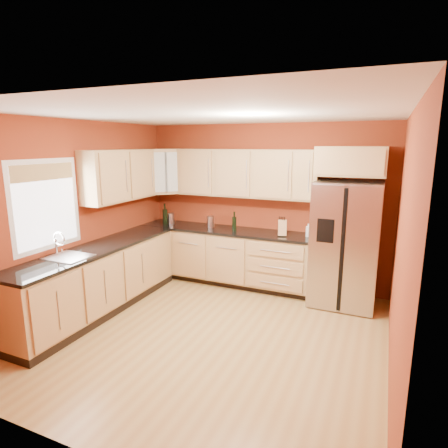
{
  "coord_description": "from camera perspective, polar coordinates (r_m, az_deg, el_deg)",
  "views": [
    {
      "loc": [
        1.83,
        -3.77,
        2.28
      ],
      "look_at": [
        -0.21,
        0.9,
        1.19
      ],
      "focal_mm": 30.0,
      "sensor_mm": 36.0,
      "label": 1
    }
  ],
  "objects": [
    {
      "name": "floor",
      "position": [
        4.77,
        -2.06,
        -16.47
      ],
      "size": [
        4.0,
        4.0,
        0.0
      ],
      "primitive_type": "plane",
      "color": "#A47A3F",
      "rests_on": "ground"
    },
    {
      "name": "ceiling",
      "position": [
        4.2,
        -2.34,
        16.43
      ],
      "size": [
        4.0,
        4.0,
        0.0
      ],
      "primitive_type": "plane",
      "color": "silver",
      "rests_on": "wall_back"
    },
    {
      "name": "wall_back",
      "position": [
        6.13,
        5.96,
        2.83
      ],
      "size": [
        4.0,
        0.04,
        2.6
      ],
      "primitive_type": "cube",
      "color": "maroon",
      "rests_on": "floor"
    },
    {
      "name": "wall_front",
      "position": [
        2.73,
        -21.05,
        -9.86
      ],
      "size": [
        4.0,
        0.04,
        2.6
      ],
      "primitive_type": "cube",
      "color": "maroon",
      "rests_on": "floor"
    },
    {
      "name": "wall_left",
      "position": [
        5.46,
        -21.45,
        0.9
      ],
      "size": [
        0.04,
        4.0,
        2.6
      ],
      "primitive_type": "cube",
      "color": "maroon",
      "rests_on": "floor"
    },
    {
      "name": "wall_right",
      "position": [
        3.9,
        25.37,
        -3.68
      ],
      "size": [
        0.04,
        4.0,
        2.6
      ],
      "primitive_type": "cube",
      "color": "maroon",
      "rests_on": "floor"
    },
    {
      "name": "base_cabinets_back",
      "position": [
        6.24,
        0.11,
        -5.05
      ],
      "size": [
        2.9,
        0.6,
        0.88
      ],
      "primitive_type": "cube",
      "color": "tan",
      "rests_on": "floor"
    },
    {
      "name": "base_cabinets_left",
      "position": [
        5.48,
        -18.5,
        -8.18
      ],
      "size": [
        0.6,
        2.8,
        0.88
      ],
      "primitive_type": "cube",
      "color": "tan",
      "rests_on": "floor"
    },
    {
      "name": "countertop_back",
      "position": [
        6.12,
        0.08,
        -0.95
      ],
      "size": [
        2.9,
        0.62,
        0.04
      ],
      "primitive_type": "cube",
      "color": "black",
      "rests_on": "base_cabinets_back"
    },
    {
      "name": "countertop_left",
      "position": [
        5.34,
        -18.75,
        -3.56
      ],
      "size": [
        0.62,
        2.8,
        0.04
      ],
      "primitive_type": "cube",
      "color": "black",
      "rests_on": "base_cabinets_left"
    },
    {
      "name": "upper_cabinets_back",
      "position": [
        6.0,
        3.29,
        7.72
      ],
      "size": [
        2.3,
        0.33,
        0.75
      ],
      "primitive_type": "cube",
      "color": "tan",
      "rests_on": "wall_back"
    },
    {
      "name": "upper_cabinets_left",
      "position": [
        5.82,
        -15.64,
        7.16
      ],
      "size": [
        0.33,
        1.35,
        0.75
      ],
      "primitive_type": "cube",
      "color": "tan",
      "rests_on": "wall_left"
    },
    {
      "name": "corner_upper_cabinet",
      "position": [
        6.49,
        -9.19,
        7.91
      ],
      "size": [
        0.67,
        0.67,
        0.75
      ],
      "primitive_type": "cube",
      "rotation": [
        0.0,
        0.0,
        0.79
      ],
      "color": "tan",
      "rests_on": "wall_back"
    },
    {
      "name": "over_fridge_cabinet",
      "position": [
        5.5,
        18.84,
        9.05
      ],
      "size": [
        0.92,
        0.6,
        0.4
      ],
      "primitive_type": "cube",
      "color": "tan",
      "rests_on": "wall_back"
    },
    {
      "name": "refrigerator",
      "position": [
        5.59,
        17.96,
        -2.91
      ],
      "size": [
        0.9,
        0.75,
        1.78
      ],
      "primitive_type": "cube",
      "color": "#B7B7BC",
      "rests_on": "floor"
    },
    {
      "name": "window",
      "position": [
        5.07,
        -25.47,
        2.63
      ],
      "size": [
        0.03,
        0.9,
        1.0
      ],
      "primitive_type": "cube",
      "color": "white",
      "rests_on": "wall_left"
    },
    {
      "name": "sink_faucet",
      "position": [
        4.95,
        -22.75,
        -3.02
      ],
      "size": [
        0.5,
        0.42,
        0.3
      ],
      "primitive_type": null,
      "color": "silver",
      "rests_on": "countertop_left"
    },
    {
      "name": "canister_left",
      "position": [
        6.55,
        -8.07,
        0.83
      ],
      "size": [
        0.12,
        0.12,
        0.19
      ],
      "primitive_type": "cylinder",
      "rotation": [
        0.0,
        0.0,
        0.04
      ],
      "color": "#B7B7BC",
      "rests_on": "countertop_back"
    },
    {
      "name": "canister_right",
      "position": [
        6.22,
        -2.05,
        0.36
      ],
      "size": [
        0.15,
        0.15,
        0.19
      ],
      "primitive_type": "cylinder",
      "rotation": [
        0.0,
        0.0,
        -0.34
      ],
      "color": "#B7B7BC",
      "rests_on": "countertop_back"
    },
    {
      "name": "wine_bottle_a",
      "position": [
        5.96,
        1.57,
        0.42
      ],
      "size": [
        0.07,
        0.07,
        0.31
      ],
      "primitive_type": null,
      "rotation": [
        0.0,
        0.0,
        0.08
      ],
      "color": "black",
      "rests_on": "countertop_back"
    },
    {
      "name": "wine_bottle_b",
      "position": [
        6.51,
        -8.98,
        1.51
      ],
      "size": [
        0.11,
        0.11,
        0.36
      ],
      "primitive_type": null,
      "rotation": [
        0.0,
        0.0,
        -0.42
      ],
      "color": "black",
      "rests_on": "countertop_back"
    },
    {
      "name": "knife_block",
      "position": [
        5.72,
        8.86,
        -0.57
      ],
      "size": [
        0.15,
        0.14,
        0.24
      ],
      "primitive_type": "cube",
      "rotation": [
        0.0,
        0.0,
        0.32
      ],
      "color": "tan",
      "rests_on": "countertop_back"
    },
    {
      "name": "soap_dispenser",
      "position": [
        5.73,
        12.69,
        -0.92
      ],
      "size": [
        0.08,
        0.08,
        0.2
      ],
      "primitive_type": "cylinder",
      "rotation": [
        0.0,
        0.0,
        0.21
      ],
      "color": "white",
      "rests_on": "countertop_back"
    }
  ]
}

